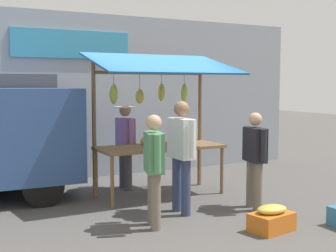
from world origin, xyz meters
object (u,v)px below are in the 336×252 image
shopper_in_striped_shirt (255,154)px  produce_crate_side (272,219)px  market_stall (160,108)px  shopper_with_ponytail (154,164)px  shopper_in_grey_tee (181,148)px  vendor_with_sunhat (125,140)px

shopper_in_striped_shirt → produce_crate_side: size_ratio=2.39×
market_stall → shopper_with_ponytail: 1.96m
market_stall → shopper_in_striped_shirt: market_stall is taller
shopper_in_grey_tee → produce_crate_side: bearing=-154.2°
produce_crate_side → vendor_with_sunhat: bearing=-76.7°
shopper_in_grey_tee → shopper_with_ponytail: size_ratio=1.10×
shopper_with_ponytail → shopper_in_striped_shirt: size_ratio=1.02×
vendor_with_sunhat → produce_crate_side: 3.39m
market_stall → produce_crate_side: bearing=99.3°
shopper_with_ponytail → produce_crate_side: (-1.31, 0.88, -0.72)m
shopper_in_striped_shirt → produce_crate_side: bearing=166.1°
shopper_in_grey_tee → shopper_with_ponytail: shopper_in_grey_tee is taller
shopper_in_grey_tee → shopper_in_striped_shirt: shopper_in_grey_tee is taller
shopper_in_striped_shirt → market_stall: bearing=43.6°
shopper_with_ponytail → produce_crate_side: 1.73m
shopper_in_grey_tee → market_stall: bearing=-11.6°
market_stall → shopper_in_striped_shirt: 1.87m
market_stall → shopper_in_grey_tee: market_stall is taller
produce_crate_side → shopper_in_grey_tee: bearing=-63.8°
market_stall → shopper_in_striped_shirt: size_ratio=1.65×
shopper_with_ponytail → shopper_in_striped_shirt: shopper_with_ponytail is taller
shopper_with_ponytail → produce_crate_side: size_ratio=2.43×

